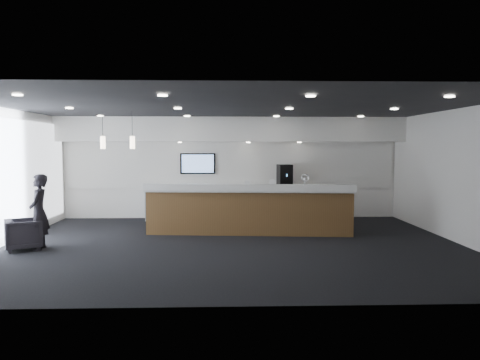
{
  "coord_description": "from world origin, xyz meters",
  "views": [
    {
      "loc": [
        -0.21,
        -10.14,
        2.14
      ],
      "look_at": [
        0.18,
        1.3,
        1.34
      ],
      "focal_mm": 35.0,
      "sensor_mm": 36.0,
      "label": 1
    }
  ],
  "objects_px": {
    "service_counter": "(249,210)",
    "lounge_guest": "(39,212)",
    "coffee_machine": "(285,176)",
    "armchair": "(24,234)"
  },
  "relations": [
    {
      "from": "armchair",
      "to": "lounge_guest",
      "type": "height_order",
      "value": "lounge_guest"
    },
    {
      "from": "lounge_guest",
      "to": "service_counter",
      "type": "bearing_deg",
      "value": 101.91
    },
    {
      "from": "coffee_machine",
      "to": "armchair",
      "type": "distance_m",
      "value": 7.24
    },
    {
      "from": "service_counter",
      "to": "armchair",
      "type": "relative_size",
      "value": 7.2
    },
    {
      "from": "armchair",
      "to": "lounge_guest",
      "type": "relative_size",
      "value": 0.45
    },
    {
      "from": "service_counter",
      "to": "coffee_machine",
      "type": "xyz_separation_m",
      "value": [
        1.18,
        2.3,
        0.71
      ]
    },
    {
      "from": "service_counter",
      "to": "lounge_guest",
      "type": "height_order",
      "value": "lounge_guest"
    },
    {
      "from": "service_counter",
      "to": "coffee_machine",
      "type": "relative_size",
      "value": 7.58
    },
    {
      "from": "coffee_machine",
      "to": "lounge_guest",
      "type": "relative_size",
      "value": 0.43
    },
    {
      "from": "service_counter",
      "to": "lounge_guest",
      "type": "xyz_separation_m",
      "value": [
        -4.5,
        -1.61,
        0.21
      ]
    }
  ]
}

